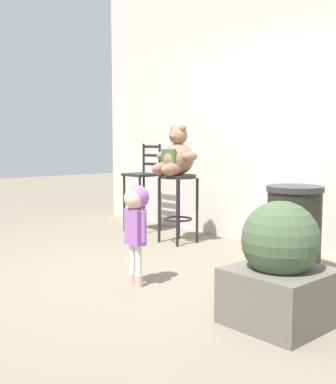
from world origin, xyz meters
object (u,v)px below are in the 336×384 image
object	(u,v)px
bar_stool_with_teddy	(178,194)
planter_with_shrub	(280,268)
trash_bin	(294,230)
teddy_bear	(176,157)
child_walking	(136,213)
bar_chair_empty	(143,180)

from	to	relation	value
bar_stool_with_teddy	planter_with_shrub	distance (m)	2.60
bar_stool_with_teddy	trash_bin	world-z (taller)	bar_stool_with_teddy
teddy_bear	child_walking	bearing A→B (deg)	-53.94
teddy_bear	trash_bin	distance (m)	1.77
planter_with_shrub	bar_stool_with_teddy	bearing A→B (deg)	151.68
bar_stool_with_teddy	trash_bin	xyz separation A→B (m)	(1.66, -0.13, -0.18)
trash_bin	bar_chair_empty	xyz separation A→B (m)	(-2.50, 0.29, 0.28)
child_walking	planter_with_shrub	distance (m)	1.31
trash_bin	planter_with_shrub	world-z (taller)	planter_with_shrub
teddy_bear	planter_with_shrub	bearing A→B (deg)	-27.74
bar_stool_with_teddy	child_walking	distance (m)	1.73
child_walking	trash_bin	size ratio (longest dim) A/B	1.05
teddy_bear	child_walking	size ratio (longest dim) A/B	0.69
bar_chair_empty	planter_with_shrub	size ratio (longest dim) A/B	1.43
teddy_bear	bar_chair_empty	world-z (taller)	teddy_bear
trash_bin	bar_chair_empty	size ratio (longest dim) A/B	0.69
child_walking	trash_bin	world-z (taller)	child_walking
teddy_bear	planter_with_shrub	size ratio (longest dim) A/B	0.71
bar_stool_with_teddy	teddy_bear	bearing A→B (deg)	-90.00
child_walking	planter_with_shrub	size ratio (longest dim) A/B	1.03
bar_stool_with_teddy	trash_bin	distance (m)	1.67
bar_stool_with_teddy	bar_chair_empty	bearing A→B (deg)	169.14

